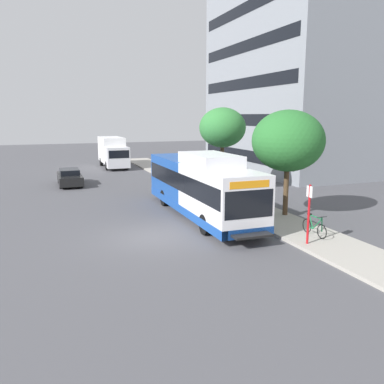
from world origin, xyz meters
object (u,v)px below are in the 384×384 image
object	(u,v)px
transit_bus	(200,186)
box_truck_background	(113,151)
bus_stop_sign_pole	(309,210)
parked_car_far_lane	(70,177)
street_tree_mid_block	(222,128)
street_tree_near_stop	(288,141)
bicycle_parked	(314,227)

from	to	relation	value
transit_bus	box_truck_background	distance (m)	23.76
bus_stop_sign_pole	transit_bus	bearing A→B (deg)	109.05
transit_bus	parked_car_far_lane	size ratio (longest dim) A/B	2.72
street_tree_mid_block	street_tree_near_stop	bearing A→B (deg)	-88.86
bus_stop_sign_pole	street_tree_near_stop	bearing A→B (deg)	67.12
street_tree_near_stop	box_truck_background	bearing A→B (deg)	101.50
transit_bus	street_tree_mid_block	world-z (taller)	street_tree_mid_block
street_tree_mid_block	box_truck_background	size ratio (longest dim) A/B	0.86
street_tree_near_stop	street_tree_mid_block	bearing A→B (deg)	91.14
street_tree_near_stop	parked_car_far_lane	xyz separation A→B (m)	(-10.55, 15.23, -3.59)
street_tree_near_stop	parked_car_far_lane	distance (m)	18.87
bus_stop_sign_pole	street_tree_near_stop	world-z (taller)	street_tree_near_stop
bicycle_parked	parked_car_far_lane	size ratio (longest dim) A/B	0.39
bicycle_parked	street_tree_mid_block	bearing A→B (deg)	85.98
bicycle_parked	street_tree_mid_block	world-z (taller)	street_tree_mid_block
bus_stop_sign_pole	bicycle_parked	size ratio (longest dim) A/B	1.48
bicycle_parked	street_tree_near_stop	bearing A→B (deg)	75.60
street_tree_mid_block	box_truck_background	xyz separation A→B (m)	(-5.06, 17.50, -3.00)
bus_stop_sign_pole	parked_car_far_lane	size ratio (longest dim) A/B	0.58
bus_stop_sign_pole	street_tree_mid_block	world-z (taller)	street_tree_mid_block
box_truck_background	bicycle_parked	bearing A→B (deg)	-81.91
parked_car_far_lane	box_truck_background	distance (m)	11.76
street_tree_mid_block	parked_car_far_lane	xyz separation A→B (m)	(-10.38, 7.07, -4.08)
box_truck_background	street_tree_mid_block	bearing A→B (deg)	-73.88
bicycle_parked	parked_car_far_lane	bearing A→B (deg)	116.45
bus_stop_sign_pole	box_truck_background	bearing A→B (deg)	95.96
transit_bus	bicycle_parked	xyz separation A→B (m)	(3.35, -5.86, -1.14)
transit_bus	bus_stop_sign_pole	bearing A→B (deg)	-70.95
bus_stop_sign_pole	street_tree_near_stop	size ratio (longest dim) A/B	0.45
bicycle_parked	box_truck_background	size ratio (longest dim) A/B	0.25
street_tree_near_stop	street_tree_mid_block	distance (m)	8.17
parked_car_far_lane	box_truck_background	size ratio (longest dim) A/B	0.64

